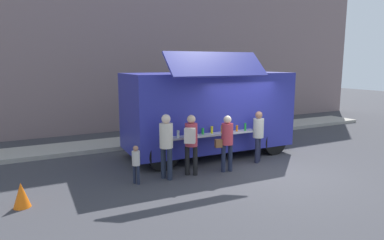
# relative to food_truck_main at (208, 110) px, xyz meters

# --- Properties ---
(ground_plane) EXTENTS (60.00, 60.00, 0.00)m
(ground_plane) POSITION_rel_food_truck_main_xyz_m (0.52, -2.46, -1.51)
(ground_plane) COLOR #38383D
(curb_strip) EXTENTS (28.00, 1.60, 0.15)m
(curb_strip) POSITION_rel_food_truck_main_xyz_m (-4.00, 2.62, -1.43)
(curb_strip) COLOR #9E998E
(curb_strip) RESTS_ON ground
(building_behind) EXTENTS (32.00, 2.40, 9.31)m
(building_behind) POSITION_rel_food_truck_main_xyz_m (-3.00, 6.52, 3.15)
(building_behind) COLOR gray
(building_behind) RESTS_ON ground
(food_truck_main) EXTENTS (5.48, 3.14, 3.39)m
(food_truck_main) POSITION_rel_food_truck_main_xyz_m (0.00, 0.00, 0.00)
(food_truck_main) COLOR #2B2F98
(food_truck_main) RESTS_ON ground
(traffic_cone_orange) EXTENTS (0.36, 0.36, 0.55)m
(traffic_cone_orange) POSITION_rel_food_truck_main_xyz_m (-5.71, -1.91, -1.23)
(traffic_cone_orange) COLOR orange
(traffic_cone_orange) RESTS_ON ground
(trash_bin) EXTENTS (0.60, 0.60, 0.96)m
(trash_bin) POSITION_rel_food_truck_main_xyz_m (4.20, 2.32, -1.03)
(trash_bin) COLOR #305C35
(trash_bin) RESTS_ON ground
(customer_front_ordering) EXTENTS (0.53, 0.33, 1.62)m
(customer_front_ordering) POSITION_rel_food_truck_main_xyz_m (-0.47, -1.87, -0.55)
(customer_front_ordering) COLOR #1D2239
(customer_front_ordering) RESTS_ON ground
(customer_mid_with_backpack) EXTENTS (0.49, 0.54, 1.69)m
(customer_mid_with_backpack) POSITION_rel_food_truck_main_xyz_m (-1.52, -1.71, -0.48)
(customer_mid_with_backpack) COLOR black
(customer_mid_with_backpack) RESTS_ON ground
(customer_rear_waiting) EXTENTS (0.36, 0.36, 1.75)m
(customer_rear_waiting) POSITION_rel_food_truck_main_xyz_m (-2.23, -1.66, -0.46)
(customer_rear_waiting) COLOR #1E2537
(customer_rear_waiting) RESTS_ON ground
(customer_extra_browsing) EXTENTS (0.33, 0.33, 1.61)m
(customer_extra_browsing) POSITION_rel_food_truck_main_xyz_m (0.92, -1.52, -0.55)
(customer_extra_browsing) COLOR #20223A
(customer_extra_browsing) RESTS_ON ground
(child_near_queue) EXTENTS (0.21, 0.21, 1.01)m
(child_near_queue) POSITION_rel_food_truck_main_xyz_m (-3.07, -1.66, -0.91)
(child_near_queue) COLOR #1F2539
(child_near_queue) RESTS_ON ground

